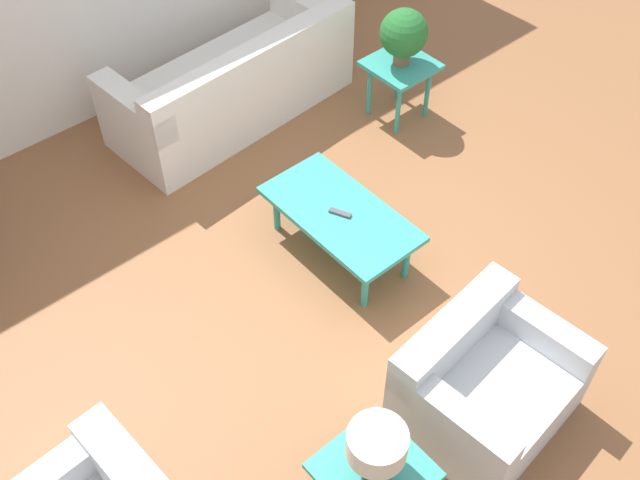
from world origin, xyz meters
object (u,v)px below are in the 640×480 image
coffee_table (340,216)px  side_table_lamp (373,476)px  side_table_plant (400,71)px  potted_plant (404,34)px  armchair (484,384)px  table_lamp (377,448)px  sofa (235,85)px

coffee_table → side_table_lamp: bearing=143.2°
side_table_plant → potted_plant: 0.36m
coffee_table → armchair: bearing=171.5°
side_table_lamp → table_lamp: table_lamp is taller
armchair → potted_plant: potted_plant is taller
sofa → coffee_table: sofa is taller
sofa → armchair: sofa is taller
armchair → side_table_lamp: size_ratio=1.98×
side_table_plant → sofa: bearing=49.6°
armchair → potted_plant: (2.41, -1.69, 0.52)m
side_table_lamp → potted_plant: 3.62m
sofa → table_lamp: size_ratio=6.16×
side_table_plant → side_table_lamp: same height
side_table_plant → table_lamp: (-2.45, 2.64, 0.32)m
sofa → coffee_table: bearing=73.5°
side_table_lamp → potted_plant: potted_plant is taller
coffee_table → potted_plant: bearing=-59.0°
sofa → side_table_lamp: sofa is taller
coffee_table → table_lamp: bearing=143.2°
potted_plant → side_table_lamp: bearing=132.9°
armchair → table_lamp: bearing=176.7°
sofa → side_table_lamp: (-3.36, 1.57, 0.13)m
armchair → coffee_table: (1.54, -0.23, 0.08)m
coffee_table → sofa: bearing=-12.3°
side_table_lamp → table_lamp: (-0.00, 0.00, 0.32)m
side_table_lamp → potted_plant: bearing=-47.1°
side_table_plant → table_lamp: bearing=132.9°
sofa → armchair: (-3.32, 0.62, -0.03)m
sofa → side_table_lamp: 3.71m
coffee_table → side_table_plant: bearing=-59.0°
side_table_plant → table_lamp: table_lamp is taller
armchair → table_lamp: size_ratio=2.95×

